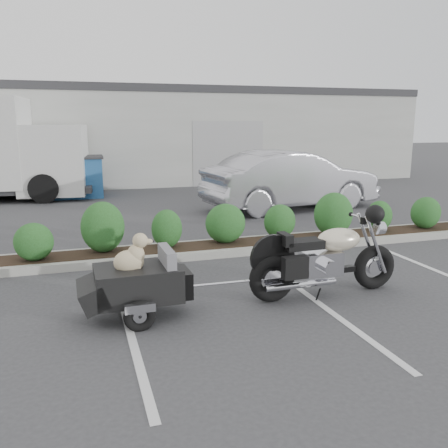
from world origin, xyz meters
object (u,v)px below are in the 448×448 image
object	(u,v)px
motorcycle	(326,259)
sedan	(291,180)
dumpster	(72,176)
pet_trailer	(136,282)

from	to	relation	value
motorcycle	sedan	bearing A→B (deg)	67.64
dumpster	pet_trailer	bearing A→B (deg)	-84.45
dumpster	motorcycle	bearing A→B (deg)	-70.82
motorcycle	dumpster	bearing A→B (deg)	106.66
pet_trailer	dumpster	world-z (taller)	dumpster
motorcycle	sedan	size ratio (longest dim) A/B	0.46
motorcycle	sedan	distance (m)	7.35
motorcycle	dumpster	distance (m)	11.79
pet_trailer	sedan	bearing A→B (deg)	50.27
sedan	motorcycle	bearing A→B (deg)	150.70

